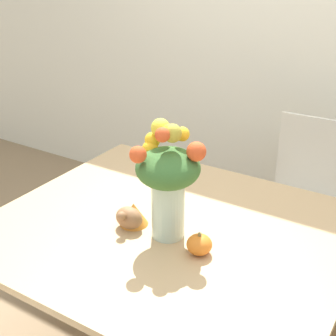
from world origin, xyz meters
name	(u,v)px	position (x,y,z in m)	size (l,w,h in m)	color
wall_back	(304,20)	(0.00, 1.51, 1.35)	(8.00, 0.06, 2.70)	silver
dining_table	(170,242)	(0.00, 0.00, 0.65)	(1.40, 1.20, 0.72)	tan
flower_vase	(168,179)	(0.02, -0.05, 0.96)	(0.26, 0.25, 0.46)	#B2CCBC
pumpkin	(199,244)	(0.19, -0.10, 0.76)	(0.09, 0.09, 0.09)	orange
turkey_figurine	(132,215)	(-0.13, -0.08, 0.77)	(0.12, 0.15, 0.09)	#936642
dining_chair_near_window	(302,200)	(0.28, 0.94, 0.49)	(0.43, 0.43, 0.92)	silver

